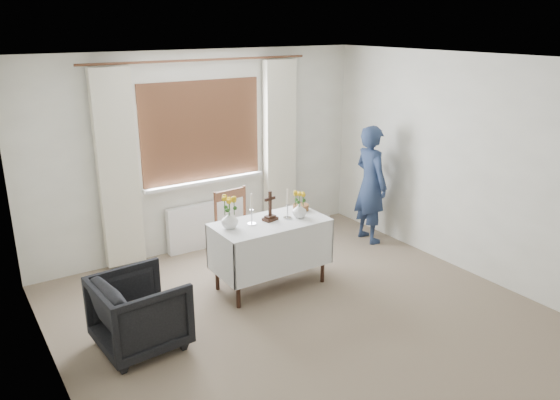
# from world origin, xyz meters

# --- Properties ---
(ground) EXTENTS (5.00, 5.00, 0.00)m
(ground) POSITION_xyz_m (0.00, 0.00, 0.00)
(ground) COLOR #816A59
(ground) RESTS_ON ground
(altar_table) EXTENTS (1.24, 0.64, 0.76)m
(altar_table) POSITION_xyz_m (0.09, 1.03, 0.38)
(altar_table) COLOR white
(altar_table) RESTS_ON ground
(wooden_chair) EXTENTS (0.49, 0.49, 1.00)m
(wooden_chair) POSITION_xyz_m (-0.05, 1.45, 0.50)
(wooden_chair) COLOR brown
(wooden_chair) RESTS_ON ground
(armchair) EXTENTS (0.80, 0.78, 0.68)m
(armchair) POSITION_xyz_m (-1.52, 0.65, 0.34)
(armchair) COLOR black
(armchair) RESTS_ON ground
(person) EXTENTS (0.42, 0.60, 1.56)m
(person) POSITION_xyz_m (1.92, 1.46, 0.78)
(person) COLOR navy
(person) RESTS_ON ground
(radiator) EXTENTS (1.10, 0.10, 0.60)m
(radiator) POSITION_xyz_m (0.00, 2.42, 0.30)
(radiator) COLOR white
(radiator) RESTS_ON ground
(wooden_cross) EXTENTS (0.17, 0.14, 0.33)m
(wooden_cross) POSITION_xyz_m (0.11, 1.06, 0.93)
(wooden_cross) COLOR black
(wooden_cross) RESTS_ON altar_table
(candlestick_left) EXTENTS (0.11, 0.11, 0.34)m
(candlestick_left) POSITION_xyz_m (-0.12, 1.06, 0.93)
(candlestick_left) COLOR silver
(candlestick_left) RESTS_ON altar_table
(candlestick_right) EXTENTS (0.12, 0.12, 0.33)m
(candlestick_right) POSITION_xyz_m (0.31, 1.01, 0.93)
(candlestick_right) COLOR silver
(candlestick_right) RESTS_ON altar_table
(flower_vase_left) EXTENTS (0.23, 0.23, 0.19)m
(flower_vase_left) POSITION_xyz_m (-0.36, 1.09, 0.86)
(flower_vase_left) COLOR silver
(flower_vase_left) RESTS_ON altar_table
(flower_vase_right) EXTENTS (0.21, 0.21, 0.17)m
(flower_vase_right) POSITION_xyz_m (0.43, 0.97, 0.84)
(flower_vase_right) COLOR silver
(flower_vase_right) RESTS_ON altar_table
(wicker_basket) EXTENTS (0.20, 0.20, 0.07)m
(wicker_basket) POSITION_xyz_m (0.58, 1.16, 0.80)
(wicker_basket) COLOR brown
(wicker_basket) RESTS_ON altar_table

